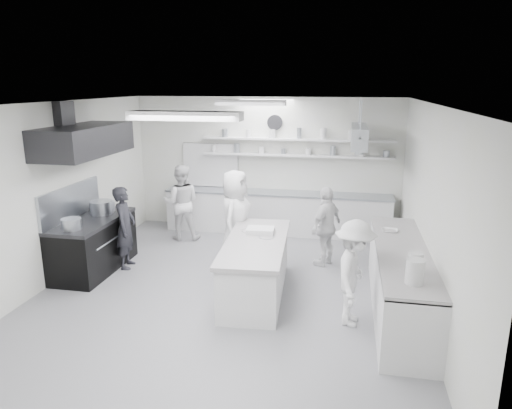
% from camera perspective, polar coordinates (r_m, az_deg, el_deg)
% --- Properties ---
extents(floor, '(6.00, 7.00, 0.02)m').
position_cam_1_polar(floor, '(7.77, -3.35, -10.54)').
color(floor, gray).
rests_on(floor, ground).
extents(ceiling, '(6.00, 7.00, 0.02)m').
position_cam_1_polar(ceiling, '(7.04, -3.72, 12.31)').
color(ceiling, white).
rests_on(ceiling, wall_back).
extents(wall_back, '(6.00, 0.04, 3.00)m').
position_cam_1_polar(wall_back, '(10.61, 1.25, 4.91)').
color(wall_back, beige).
rests_on(wall_back, floor).
extents(wall_front, '(6.00, 0.04, 3.00)m').
position_cam_1_polar(wall_front, '(4.16, -15.95, -11.48)').
color(wall_front, beige).
rests_on(wall_front, floor).
extents(wall_left, '(0.04, 7.00, 3.00)m').
position_cam_1_polar(wall_left, '(8.51, -23.47, 1.25)').
color(wall_left, beige).
rests_on(wall_left, floor).
extents(wall_right, '(0.04, 7.00, 3.00)m').
position_cam_1_polar(wall_right, '(7.14, 20.48, -0.86)').
color(wall_right, beige).
rests_on(wall_right, floor).
extents(stove, '(0.80, 1.80, 0.90)m').
position_cam_1_polar(stove, '(8.90, -19.22, -4.83)').
color(stove, black).
rests_on(stove, floor).
extents(exhaust_hood, '(0.85, 2.00, 0.50)m').
position_cam_1_polar(exhaust_hood, '(8.49, -20.29, 7.36)').
color(exhaust_hood, black).
rests_on(exhaust_hood, wall_left).
extents(back_counter, '(5.00, 0.60, 0.92)m').
position_cam_1_polar(back_counter, '(10.50, 2.54, -1.02)').
color(back_counter, silver).
rests_on(back_counter, floor).
extents(shelf_lower, '(4.20, 0.26, 0.04)m').
position_cam_1_polar(shelf_lower, '(10.35, 4.97, 6.01)').
color(shelf_lower, silver).
rests_on(shelf_lower, wall_back).
extents(shelf_upper, '(4.20, 0.26, 0.04)m').
position_cam_1_polar(shelf_upper, '(10.30, 5.01, 7.93)').
color(shelf_upper, silver).
rests_on(shelf_upper, wall_back).
extents(pass_through_window, '(1.30, 0.04, 1.00)m').
position_cam_1_polar(pass_through_window, '(10.90, -5.55, 4.83)').
color(pass_through_window, black).
rests_on(pass_through_window, wall_back).
extents(wall_clock, '(0.32, 0.05, 0.32)m').
position_cam_1_polar(wall_clock, '(10.42, 2.34, 9.99)').
color(wall_clock, white).
rests_on(wall_clock, wall_back).
extents(right_counter, '(0.74, 3.30, 0.94)m').
position_cam_1_polar(right_counter, '(7.23, 17.23, -9.04)').
color(right_counter, silver).
rests_on(right_counter, floor).
extents(pot_rack, '(0.30, 1.60, 0.40)m').
position_cam_1_polar(pot_rack, '(9.26, 12.47, 8.14)').
color(pot_rack, '#9CA2AB').
rests_on(pot_rack, ceiling).
extents(light_fixture_front, '(1.30, 0.25, 0.10)m').
position_cam_1_polar(light_fixture_front, '(5.33, -8.72, 10.67)').
color(light_fixture_front, silver).
rests_on(light_fixture_front, ceiling).
extents(light_fixture_rear, '(1.30, 0.25, 0.10)m').
position_cam_1_polar(light_fixture_rear, '(8.79, -0.66, 12.34)').
color(light_fixture_rear, silver).
rests_on(light_fixture_rear, ceiling).
extents(prep_island, '(1.00, 2.34, 0.85)m').
position_cam_1_polar(prep_island, '(7.51, -0.03, -7.82)').
color(prep_island, silver).
rests_on(prep_island, floor).
extents(stove_pot, '(0.41, 0.41, 0.29)m').
position_cam_1_polar(stove_pot, '(9.04, -18.37, -0.47)').
color(stove_pot, '#9CA2AB').
rests_on(stove_pot, stove).
extents(cook_stove, '(0.46, 0.61, 1.51)m').
position_cam_1_polar(cook_stove, '(8.78, -15.70, -2.72)').
color(cook_stove, black).
rests_on(cook_stove, floor).
extents(cook_back, '(0.91, 0.78, 1.63)m').
position_cam_1_polar(cook_back, '(10.10, -9.12, 0.23)').
color(cook_back, silver).
rests_on(cook_back, floor).
extents(cook_island_left, '(0.64, 0.92, 1.79)m').
position_cam_1_polar(cook_island_left, '(8.51, -2.57, -1.74)').
color(cook_island_left, silver).
rests_on(cook_island_left, floor).
extents(cook_island_right, '(0.75, 0.94, 1.49)m').
position_cam_1_polar(cook_island_right, '(8.66, 8.59, -2.66)').
color(cook_island_right, silver).
rests_on(cook_island_right, floor).
extents(cook_right, '(0.69, 1.04, 1.51)m').
position_cam_1_polar(cook_right, '(6.62, 11.88, -8.22)').
color(cook_right, silver).
rests_on(cook_right, floor).
extents(bowl_island_a, '(0.29, 0.29, 0.06)m').
position_cam_1_polar(bowl_island_a, '(7.50, 1.29, -4.17)').
color(bowl_island_a, '#9CA2AB').
rests_on(bowl_island_a, prep_island).
extents(bowl_island_b, '(0.28, 0.28, 0.06)m').
position_cam_1_polar(bowl_island_b, '(7.82, -1.12, -3.37)').
color(bowl_island_b, silver).
rests_on(bowl_island_b, prep_island).
extents(bowl_right, '(0.29, 0.29, 0.06)m').
position_cam_1_polar(bowl_right, '(7.84, 16.02, -3.16)').
color(bowl_right, silver).
rests_on(bowl_right, right_counter).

